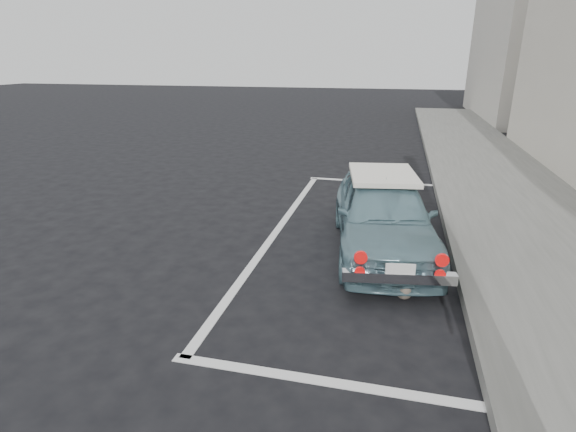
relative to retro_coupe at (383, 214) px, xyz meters
name	(u,v)px	position (x,y,z in m)	size (l,w,h in m)	color
ground	(288,342)	(-0.81, -2.57, -0.58)	(80.00, 80.00, 0.00)	black
sidewalk	(571,280)	(2.39, -0.57, -0.50)	(2.80, 40.00, 0.15)	#60605C
building_far	(529,27)	(5.54, 17.43, 3.42)	(3.50, 10.00, 8.00)	beige
pline_rear	(329,382)	(-0.31, -3.07, -0.57)	(3.00, 0.12, 0.01)	silver
pline_front	(374,182)	(-0.31, 3.93, -0.57)	(3.00, 0.12, 0.01)	silver
pline_side	(277,230)	(-1.71, 0.43, -0.57)	(0.12, 7.00, 0.01)	silver
retro_coupe	(383,214)	(0.00, 0.00, 0.00)	(1.85, 3.52, 1.14)	#678D99
cat	(404,289)	(0.33, -1.38, -0.46)	(0.25, 0.49, 0.26)	#64564C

